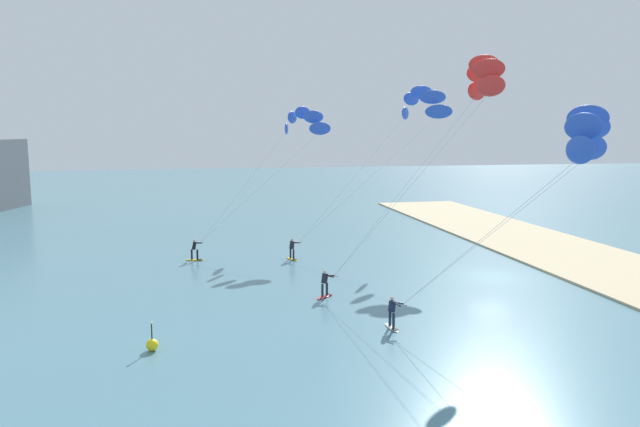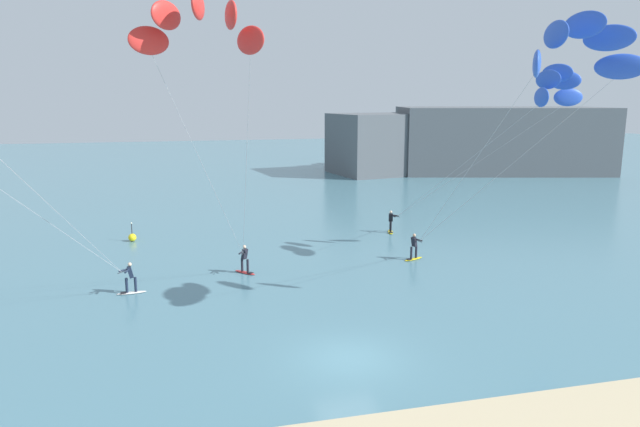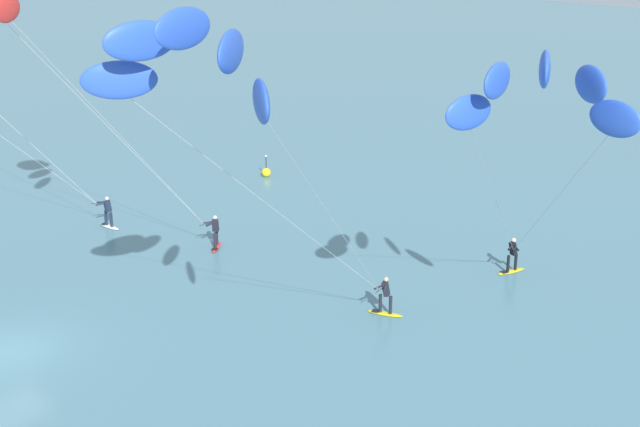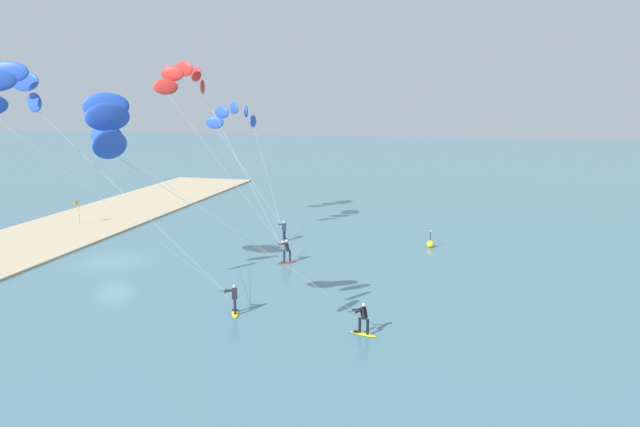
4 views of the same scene
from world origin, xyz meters
The scene contains 4 objects.
ground_plane centered at (0.00, 0.00, 0.00)m, with size 240.00×240.00×0.00m, color slate.
kitesurfer_nearshore centered at (10.27, 1.71, 11.78)m, with size 6.57×13.17×13.54m.
kitesurfer_far_out centered at (15.46, 10.68, 10.35)m, with size 9.59×12.51×12.01m.
marker_buoy centered at (-9.64, 21.69, 0.30)m, with size 0.56×0.56×1.38m.
Camera 3 is at (29.22, -12.51, 16.22)m, focal length 49.47 mm.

